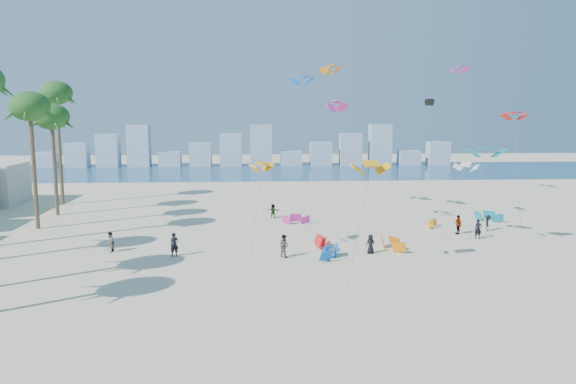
{
  "coord_description": "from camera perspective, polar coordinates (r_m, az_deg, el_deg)",
  "views": [
    {
      "loc": [
        0.14,
        -31.58,
        11.75
      ],
      "look_at": [
        3.0,
        16.0,
        4.5
      ],
      "focal_mm": 34.37,
      "sensor_mm": 36.0,
      "label": 1
    }
  ],
  "objects": [
    {
      "name": "distant_skyline",
      "position": [
        113.92,
        -4.11,
        4.27
      ],
      "size": [
        85.0,
        3.0,
        8.4
      ],
      "color": "#9EADBF",
      "rests_on": "ground"
    },
    {
      "name": "kitesurfer_near",
      "position": [
        45.21,
        -11.67,
        -5.34
      ],
      "size": [
        0.82,
        0.7,
        1.92
      ],
      "primitive_type": "imported",
      "rotation": [
        0.0,
        0.0,
        0.41
      ],
      "color": "black",
      "rests_on": "ground"
    },
    {
      "name": "kitesurfers_far",
      "position": [
        51.89,
        6.93,
        -3.57
      ],
      "size": [
        35.24,
        16.01,
        1.83
      ],
      "color": "black",
      "rests_on": "ground"
    },
    {
      "name": "ground",
      "position": [
        33.7,
        -3.54,
        -11.78
      ],
      "size": [
        220.0,
        220.0,
        0.0
      ],
      "primitive_type": "plane",
      "color": "beige",
      "rests_on": "ground"
    },
    {
      "name": "flying_kites",
      "position": [
        54.24,
        11.06,
        8.66
      ],
      "size": [
        27.71,
        37.21,
        17.49
      ],
      "color": "#FF9E0D",
      "rests_on": "ground"
    },
    {
      "name": "ocean",
      "position": [
        104.25,
        -3.5,
        2.17
      ],
      "size": [
        220.0,
        220.0,
        0.0
      ],
      "primitive_type": "plane",
      "color": "navy",
      "rests_on": "ground"
    },
    {
      "name": "kitesurfer_mid",
      "position": [
        44.04,
        -0.44,
        -5.59
      ],
      "size": [
        1.13,
        1.12,
        1.84
      ],
      "primitive_type": "imported",
      "rotation": [
        0.0,
        0.0,
        2.38
      ],
      "color": "gray",
      "rests_on": "ground"
    },
    {
      "name": "grounded_kites",
      "position": [
        51.21,
        9.31,
        -4.18
      ],
      "size": [
        23.66,
        16.77,
        1.02
      ],
      "color": "blue",
      "rests_on": "ground"
    }
  ]
}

